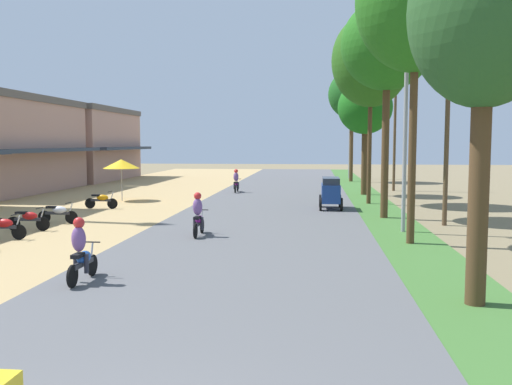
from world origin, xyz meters
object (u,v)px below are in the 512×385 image
(parked_motorbike_third, at_px, (29,219))
(median_tree_second, at_px, (416,2))
(streetlamp_mid, at_px, (350,136))
(vendor_umbrella, at_px, (121,164))
(parked_motorbike_fourth, at_px, (58,212))
(median_tree_fifth, at_px, (365,108))
(car_van_blue, at_px, (331,191))
(utility_pole_far, at_px, (395,124))
(motorbike_ahead_third, at_px, (236,181))
(utility_pole_near, at_px, (447,117))
(median_tree_third, at_px, (387,46))
(median_tree_nearest, at_px, (485,15))
(motorbike_foreground_rider, at_px, (81,252))
(parked_motorbike_fifth, at_px, (102,200))
(parked_motorbike_second, at_px, (3,226))
(median_tree_fourth, at_px, (371,61))
(streetlamp_near, at_px, (406,117))
(motorbike_ahead_second, at_px, (198,215))
(median_tree_sixth, at_px, (352,95))

(parked_motorbike_third, distance_m, median_tree_second, 16.73)
(streetlamp_mid, bearing_deg, vendor_umbrella, -122.58)
(parked_motorbike_fourth, relative_size, median_tree_fifth, 0.23)
(car_van_blue, bearing_deg, streetlamp_mid, 84.39)
(utility_pole_far, relative_size, motorbike_ahead_third, 5.31)
(utility_pole_near, height_order, car_van_blue, utility_pole_near)
(median_tree_third, distance_m, car_van_blue, 8.04)
(parked_motorbike_fourth, height_order, median_tree_nearest, median_tree_nearest)
(median_tree_fifth, relative_size, motorbike_foreground_rider, 4.29)
(parked_motorbike_fifth, height_order, utility_pole_near, utility_pole_near)
(median_tree_nearest, height_order, utility_pole_near, utility_pole_near)
(median_tree_nearest, bearing_deg, utility_pole_near, 80.20)
(median_tree_fifth, distance_m, streetlamp_mid, 18.17)
(parked_motorbike_second, distance_m, parked_motorbike_third, 2.04)
(median_tree_third, distance_m, median_tree_fourth, 6.20)
(parked_motorbike_third, height_order, vendor_umbrella, vendor_umbrella)
(streetlamp_near, height_order, motorbike_ahead_third, streetlamp_near)
(median_tree_third, height_order, streetlamp_mid, median_tree_third)
(utility_pole_far, bearing_deg, motorbike_foreground_rider, -111.89)
(streetlamp_mid, bearing_deg, utility_pole_near, -86.20)
(vendor_umbrella, relative_size, median_tree_fourth, 0.23)
(median_tree_nearest, bearing_deg, parked_motorbike_fifth, 132.05)
(motorbike_foreground_rider, height_order, motorbike_ahead_third, same)
(median_tree_nearest, height_order, car_van_blue, median_tree_nearest)
(median_tree_third, relative_size, median_tree_fifth, 1.31)
(median_tree_fourth, bearing_deg, median_tree_third, -88.87)
(median_tree_second, bearing_deg, parked_motorbike_second, -177.22)
(median_tree_third, bearing_deg, motorbike_ahead_second, -141.22)
(median_tree_third, relative_size, utility_pole_far, 1.06)
(median_tree_nearest, relative_size, motorbike_foreground_rider, 4.59)
(vendor_umbrella, xyz_separation_m, median_tree_sixth, (15.05, 18.98, 5.63))
(median_tree_fourth, relative_size, median_tree_fifth, 1.40)
(parked_motorbike_second, xyz_separation_m, streetlamp_near, (14.81, 3.33, 4.02))
(vendor_umbrella, distance_m, motorbike_ahead_third, 8.91)
(median_tree_second, height_order, median_tree_fifth, median_tree_second)
(parked_motorbike_third, height_order, streetlamp_near, streetlamp_near)
(car_van_blue, bearing_deg, vendor_umbrella, 165.85)
(parked_motorbike_second, relative_size, median_tree_fourth, 0.17)
(motorbike_ahead_third, bearing_deg, median_tree_second, -65.44)
(median_tree_fifth, xyz_separation_m, motorbike_ahead_second, (-7.73, -18.07, -5.07))
(median_tree_fourth, xyz_separation_m, motorbike_foreground_rider, (-8.99, -19.55, -7.39))
(streetlamp_near, xyz_separation_m, motorbike_foreground_rider, (-9.34, -9.17, -3.72))
(vendor_umbrella, bearing_deg, parked_motorbike_second, -88.47)
(motorbike_ahead_third, bearing_deg, utility_pole_near, -52.36)
(parked_motorbike_fifth, distance_m, utility_pole_far, 22.54)
(car_van_blue, height_order, motorbike_foreground_rider, car_van_blue)
(parked_motorbike_third, bearing_deg, parked_motorbike_fifth, 89.46)
(parked_motorbike_third, height_order, median_tree_second, median_tree_second)
(motorbike_foreground_rider, relative_size, motorbike_ahead_third, 1.00)
(parked_motorbike_third, height_order, parked_motorbike_fourth, same)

